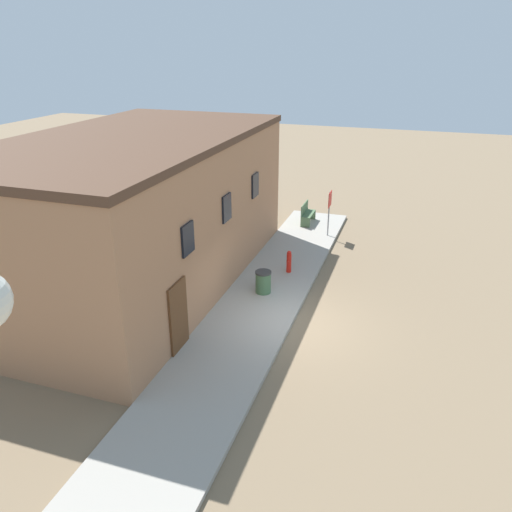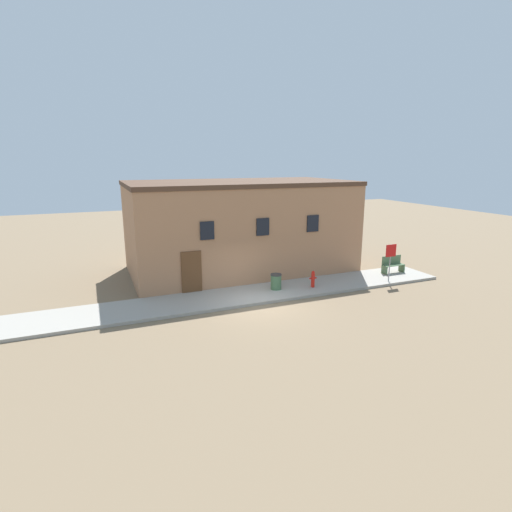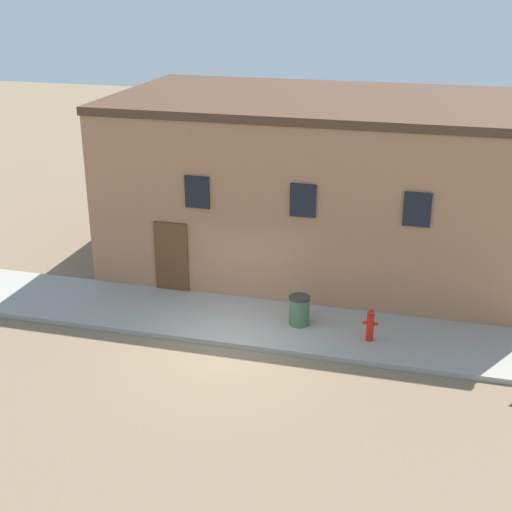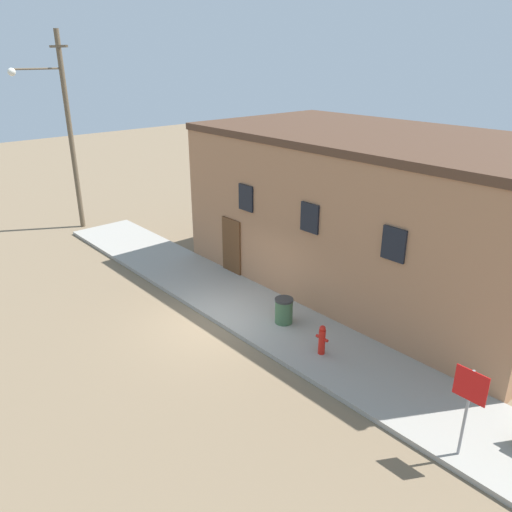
% 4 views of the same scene
% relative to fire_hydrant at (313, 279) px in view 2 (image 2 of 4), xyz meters
% --- Properties ---
extents(ground_plane, '(80.00, 80.00, 0.00)m').
position_rel_fire_hydrant_xyz_m(ground_plane, '(-3.45, -1.06, -0.57)').
color(ground_plane, '#7A664C').
extents(sidewalk, '(21.62, 2.72, 0.14)m').
position_rel_fire_hydrant_xyz_m(sidewalk, '(-3.45, 0.30, -0.50)').
color(sidewalk, '#9E998E').
rests_on(sidewalk, ground).
extents(brick_building, '(12.80, 6.93, 5.35)m').
position_rel_fire_hydrant_xyz_m(brick_building, '(-2.11, 5.07, 2.10)').
color(brick_building, '#A87551').
rests_on(brick_building, ground).
extents(fire_hydrant, '(0.39, 0.19, 0.86)m').
position_rel_fire_hydrant_xyz_m(fire_hydrant, '(0.00, 0.00, 0.00)').
color(fire_hydrant, red).
rests_on(fire_hydrant, sidewalk).
extents(stop_sign, '(0.66, 0.06, 2.03)m').
position_rel_fire_hydrant_xyz_m(stop_sign, '(4.33, -0.68, 0.98)').
color(stop_sign, gray).
rests_on(stop_sign, sidewalk).
extents(bench, '(1.34, 0.44, 0.98)m').
position_rel_fire_hydrant_xyz_m(bench, '(5.68, 0.61, 0.03)').
color(bench, '#4C6B47').
rests_on(bench, sidewalk).
extents(trash_bin, '(0.56, 0.56, 0.79)m').
position_rel_fire_hydrant_xyz_m(trash_bin, '(-1.90, 0.42, -0.03)').
color(trash_bin, '#426642').
rests_on(trash_bin, sidewalk).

